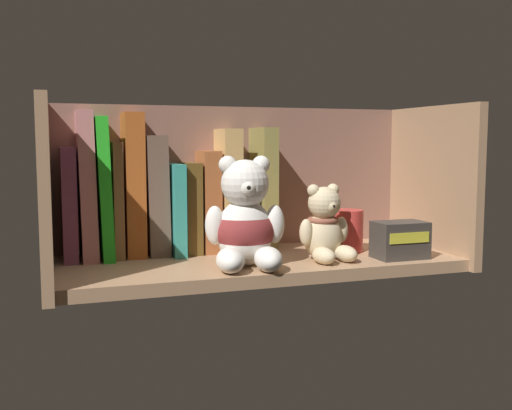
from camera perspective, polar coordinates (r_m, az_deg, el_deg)
name	(u,v)px	position (r cm, az deg, el deg)	size (l,w,h in cm)	color
shelf_board	(259,264)	(101.25, 0.27, -5.64)	(65.35, 25.05, 2.00)	#A87F5B
shelf_back_panel	(236,182)	(111.91, -1.92, 2.16)	(67.75, 1.20, 27.89)	#845C4D
shelf_side_panel_left	(45,193)	(94.02, -19.39, 1.10)	(1.60, 27.45, 27.89)	#A87F5B
shelf_side_panel_right	(431,183)	(114.82, 16.28, 2.02)	(1.60, 27.45, 27.89)	#A87F5B
book_0	(69,203)	(104.59, -17.39, 0.17)	(2.35, 12.90, 18.62)	#783A57
book_1	(86,185)	(104.46, -15.86, 1.83)	(2.56, 13.31, 24.49)	tan
book_2	(102,188)	(104.66, -14.41, 1.61)	(1.91, 14.36, 23.52)	green
book_3	(116,199)	(105.01, -13.19, 0.54)	(1.64, 10.99, 19.46)	#975A38
book_4	(132,185)	(105.13, -11.67, 1.91)	(3.22, 10.45, 24.34)	#B0531F
book_5	(155,195)	(105.81, -9.62, 0.95)	(3.52, 10.37, 20.54)	brown
book_6	(173,208)	(106.60, -7.89, -0.29)	(2.08, 13.77, 15.72)	teal
book_7	(189,207)	(107.16, -6.42, -0.20)	(2.69, 10.80, 15.88)	brown
book_8	(207,201)	(107.80, -4.71, 0.40)	(3.08, 10.20, 17.89)	#A75A2F
book_9	(226,190)	(108.56, -2.89, 1.47)	(3.27, 11.04, 21.75)	tan
book_10	(244,206)	(109.82, -1.19, -0.13)	(2.62, 10.81, 15.42)	brown
book_11	(259,188)	(110.49, 0.33, 1.62)	(2.72, 13.05, 22.00)	olive
teddy_bear_larger	(245,223)	(93.50, -1.04, -1.75)	(12.86, 13.70, 17.34)	white
teddy_bear_smaller	(325,228)	(99.52, 6.57, -2.16)	(9.29, 9.57, 12.58)	beige
pillar_candle	(348,231)	(107.97, 8.71, -2.43)	(5.46, 5.46, 7.46)	#C63833
small_product_box	(400,240)	(103.54, 13.53, -3.25)	(8.62, 5.76, 6.17)	#38332D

